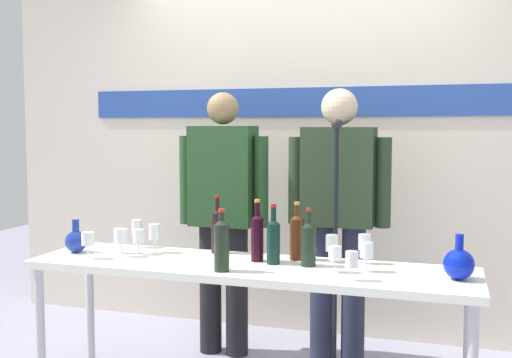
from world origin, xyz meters
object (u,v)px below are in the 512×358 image
presenter_left (223,207)px  wine_bottle_0 (309,242)px  decanter_blue_right (459,263)px  wine_glass_right_3 (365,243)px  display_table (247,276)px  wine_bottle_1 (222,243)px  wine_bottle_3 (257,235)px  wine_bottle_5 (297,235)px  wine_glass_left_3 (139,237)px  wine_glass_right_4 (367,251)px  wine_bottle_2 (217,229)px  wine_glass_left_1 (119,236)px  wine_glass_right_0 (332,244)px  wine_glass_right_2 (335,254)px  wine_glass_left_0 (154,232)px  microphone_stand (335,297)px  presenter_right (338,209)px  wine_glass_left_4 (88,239)px  wine_bottle_4 (273,239)px  wine_glass_left_5 (137,228)px  wine_glass_right_1 (352,260)px  wine_glass_left_2 (121,236)px  decanter_blue_left (76,241)px

presenter_left → wine_bottle_0: 0.89m
decanter_blue_right → wine_glass_right_3: decanter_blue_right is taller
display_table → wine_bottle_1: wine_bottle_1 is taller
wine_bottle_3 → wine_bottle_5: wine_bottle_3 is taller
wine_glass_left_3 → wine_glass_right_4: bearing=-1.4°
wine_bottle_2 → wine_bottle_3: (0.28, -0.14, 0.00)m
wine_bottle_3 → wine_glass_left_1: bearing=-177.3°
wine_glass_right_0 → wine_glass_right_2: wine_glass_right_0 is taller
wine_glass_left_0 → microphone_stand: microphone_stand is taller
presenter_left → wine_bottle_1: (0.29, -0.80, -0.07)m
decanter_blue_right → wine_bottle_5: size_ratio=0.69×
display_table → presenter_right: (0.37, 0.62, 0.29)m
display_table → wine_glass_left_4: (-0.87, -0.13, 0.17)m
wine_glass_right_0 → wine_glass_right_2: bearing=-75.7°
wine_glass_left_4 → wine_glass_left_0: bearing=43.1°
display_table → wine_bottle_4: bearing=21.2°
presenter_right → wine_glass_left_5: size_ratio=10.17×
wine_glass_right_0 → microphone_stand: bearing=94.3°
decanter_blue_right → wine_bottle_1: 1.13m
wine_bottle_0 → wine_glass_right_3: 0.30m
wine_bottle_5 → wine_glass_right_0: 0.20m
wine_bottle_1 → wine_bottle_4: wine_bottle_4 is taller
wine_bottle_1 → wine_bottle_5: size_ratio=0.99×
wine_glass_right_1 → presenter_right: bearing=104.3°
wine_glass_right_0 → wine_glass_right_2: 0.23m
wine_bottle_3 → wine_glass_left_2: size_ratio=2.14×
wine_bottle_4 → wine_bottle_0: bearing=1.7°
decanter_blue_left → wine_glass_left_2: decanter_blue_left is taller
wine_bottle_1 → wine_glass_left_0: (-0.52, 0.31, -0.02)m
decanter_blue_right → wine_bottle_5: wine_bottle_5 is taller
wine_glass_right_2 → wine_glass_right_3: (0.11, 0.24, 0.02)m
decanter_blue_left → wine_glass_right_2: decanter_blue_left is taller
wine_glass_right_1 → presenter_left: bearing=139.6°
wine_bottle_3 → wine_glass_right_2: 0.46m
display_table → wine_glass_right_4: bearing=2.0°
wine_bottle_5 → microphone_stand: microphone_stand is taller
wine_glass_right_2 → wine_glass_right_4: wine_glass_right_4 is taller
decanter_blue_right → wine_glass_right_2: decanter_blue_right is taller
wine_bottle_0 → microphone_stand: bearing=74.8°
wine_glass_left_5 → wine_glass_right_3: size_ratio=1.06×
wine_bottle_1 → wine_glass_left_4: wine_bottle_1 is taller
presenter_left → presenter_right: size_ratio=0.99×
wine_glass_left_3 → wine_glass_right_3: size_ratio=0.91×
presenter_right → wine_glass_left_5: (-1.13, -0.39, -0.11)m
decanter_blue_left → wine_bottle_3: (1.05, 0.09, 0.07)m
decanter_blue_right → wine_glass_left_5: decanter_blue_right is taller
wine_bottle_2 → wine_bottle_5: (0.47, -0.04, -0.00)m
presenter_right → wine_bottle_2: 0.74m
wine_glass_left_0 → wine_glass_left_3: 0.10m
wine_bottle_0 → wine_glass_left_3: wine_bottle_0 is taller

